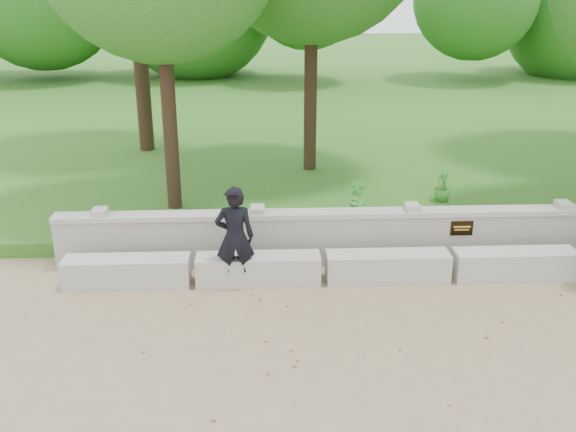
# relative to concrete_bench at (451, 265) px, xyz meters

# --- Properties ---
(ground) EXTENTS (80.00, 80.00, 0.00)m
(ground) POSITION_rel_concrete_bench_xyz_m (-0.00, -1.90, -0.22)
(ground) COLOR #917C59
(ground) RESTS_ON ground
(lawn) EXTENTS (40.00, 22.00, 0.25)m
(lawn) POSITION_rel_concrete_bench_xyz_m (-0.00, 12.10, -0.10)
(lawn) COLOR #2F5A1B
(lawn) RESTS_ON ground
(concrete_bench) EXTENTS (11.90, 0.45, 0.45)m
(concrete_bench) POSITION_rel_concrete_bench_xyz_m (0.00, 0.00, 0.00)
(concrete_bench) COLOR #AEABA4
(concrete_bench) RESTS_ON ground
(parapet_wall) EXTENTS (12.50, 0.35, 0.90)m
(parapet_wall) POSITION_rel_concrete_bench_xyz_m (0.00, 0.70, 0.24)
(parapet_wall) COLOR #A3A19A
(parapet_wall) RESTS_ON ground
(man_main) EXTENTS (0.60, 0.54, 1.60)m
(man_main) POSITION_rel_concrete_bench_xyz_m (-3.34, -0.10, 0.58)
(man_main) COLOR black
(man_main) RESTS_ON ground
(shrub_a) EXTENTS (0.40, 0.40, 0.64)m
(shrub_a) POSITION_rel_concrete_bench_xyz_m (-1.24, 1.40, 0.35)
(shrub_a) COLOR #398B2F
(shrub_a) RESTS_ON lawn
(shrub_b) EXTENTS (0.41, 0.44, 0.65)m
(shrub_b) POSITION_rel_concrete_bench_xyz_m (-1.17, 2.23, 0.35)
(shrub_b) COLOR #398B2F
(shrub_b) RESTS_ON lawn
(shrub_d) EXTENTS (0.38, 0.41, 0.63)m
(shrub_d) POSITION_rel_concrete_bench_xyz_m (0.66, 2.99, 0.34)
(shrub_d) COLOR #398B2F
(shrub_d) RESTS_ON lawn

